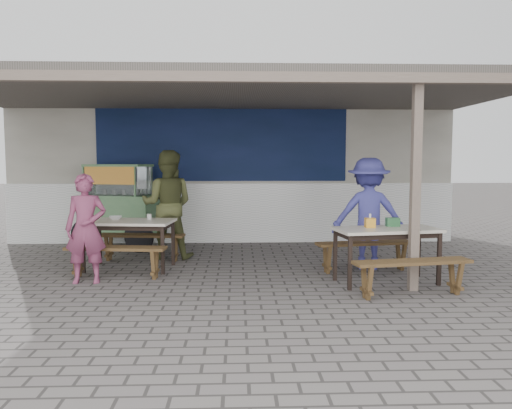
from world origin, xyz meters
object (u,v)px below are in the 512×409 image
Objects in this scene: table_right at (387,234)px; patron_wall_side at (167,205)px; bench_left_street at (116,255)px; condiment_bowl at (115,218)px; patron_street_side at (86,228)px; table_left at (129,226)px; patron_right_table at (368,214)px; condiment_jar at (149,217)px; tissue_box at (370,223)px; donation_box at (393,222)px; bench_left_wall at (142,241)px; bench_right_street at (412,269)px; bench_right_wall at (365,249)px; vendor_cart at (120,203)px.

patron_wall_side reaches higher than table_right.
condiment_bowl is at bearing 109.33° from bench_left_street.
table_left is at bearing 59.49° from patron_street_side.
patron_right_table reaches higher than condiment_jar.
patron_street_side is (-4.06, 0.16, 0.07)m from table_right.
patron_wall_side is 14.24× the size of tissue_box.
patron_street_side is 4.20m from donation_box.
table_left is 3.80m from table_right.
bench_left_wall is 0.69m from condiment_jar.
bench_right_street is 1.00m from donation_box.
patron_street_side is 7.43× the size of condiment_bowl.
table_left is 1.01m from patron_wall_side.
patron_street_side reaches higher than table_right.
donation_box is (3.86, -0.22, 0.47)m from bench_left_street.
bench_right_street is (0.11, -0.70, -0.33)m from table_right.
condiment_jar is at bearing -58.95° from bench_left_wall.
patron_right_table is (3.19, -0.95, -0.07)m from patron_wall_side.
patron_street_side reaches higher than condiment_bowl.
bench_right_street is 7.50× the size of condiment_bowl.
bench_left_street is 0.94m from condiment_jar.
table_left is at bearing -153.86° from condiment_jar.
table_left is 0.69m from bench_left_street.
tissue_box reaches higher than bench_right_wall.
donation_box is at bearing 108.87° from patron_right_table.
vendor_cart reaches higher than condiment_jar.
patron_right_table is at bearing 101.13° from donation_box.
table_right is 11.36× the size of tissue_box.
vendor_cart reaches higher than condiment_bowl.
vendor_cart is (-0.63, 1.29, 0.53)m from bench_left_wall.
patron_wall_side is at bearing -8.77° from patron_right_table.
vendor_cart is at bearing 144.99° from tissue_box.
tissue_box is 3.35m from condiment_jar.
bench_left_wall is at bearing 114.92° from condiment_jar.
condiment_bowl reaches higher than bench_left_street.
table_left is at bearing 64.84° from patron_wall_side.
bench_left_wall is at bearing 156.23° from bench_right_wall.
patron_right_table is (0.10, 0.22, 0.51)m from bench_right_wall.
bench_left_street and bench_right_street have the same top height.
patron_wall_side is at bearing 140.63° from table_right.
bench_left_wall is at bearing -46.74° from vendor_cart.
donation_box reaches higher than bench_right_wall.
tissue_box is at bearing -18.13° from bench_left_wall.
bench_right_street is at bearing -91.46° from donation_box.
condiment_bowl is at bearing 163.77° from bench_right_wall.
patron_wall_side reaches higher than condiment_jar.
table_left is 10.76× the size of tissue_box.
condiment_bowl is at bearing 152.00° from table_left.
patron_street_side is at bearing -138.06° from bench_left_street.
patron_wall_side is at bearing 67.82° from table_left.
bench_left_street is 3.90m from donation_box.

